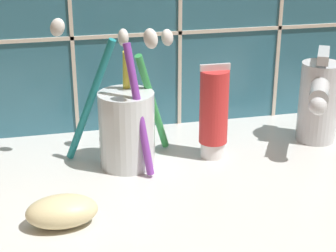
{
  "coord_description": "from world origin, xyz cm",
  "views": [
    {
      "loc": [
        -17.11,
        -54.37,
        32.4
      ],
      "look_at": [
        -3.94,
        2.96,
        8.5
      ],
      "focal_mm": 60.0,
      "sensor_mm": 36.0,
      "label": 1
    }
  ],
  "objects": [
    {
      "name": "sink_counter",
      "position": [
        0.0,
        0.0,
        1.0
      ],
      "size": [
        58.52,
        39.46,
        2.0
      ],
      "primitive_type": "cube",
      "color": "silver",
      "rests_on": "ground"
    },
    {
      "name": "toothbrush_cup",
      "position": [
        -7.98,
        7.53,
        7.37
      ],
      "size": [
        15.81,
        10.75,
        18.04
      ],
      "color": "silver",
      "rests_on": "sink_counter"
    },
    {
      "name": "soap_bar",
      "position": [
        -16.56,
        -4.82,
        3.56
      ],
      "size": [
        7.17,
        4.53,
        3.12
      ],
      "primitive_type": "ellipsoid",
      "color": "beige",
      "rests_on": "sink_counter"
    },
    {
      "name": "toothpaste_tube",
      "position": [
        2.87,
        7.39,
        7.94
      ],
      "size": [
        3.74,
        3.56,
        12.11
      ],
      "color": "white",
      "rests_on": "sink_counter"
    },
    {
      "name": "sink_faucet",
      "position": [
        17.69,
        8.8,
        7.96
      ],
      "size": [
        7.53,
        10.94,
        12.31
      ],
      "rotation": [
        0.0,
        0.0,
        -2.08
      ],
      "color": "silver",
      "rests_on": "sink_counter"
    }
  ]
}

